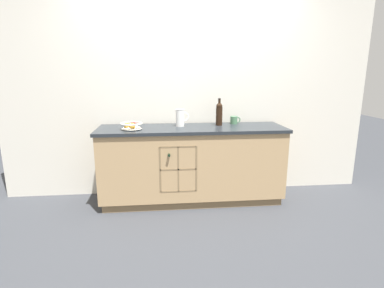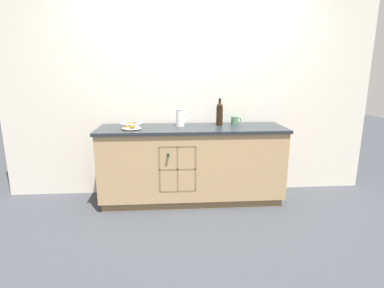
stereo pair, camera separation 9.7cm
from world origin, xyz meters
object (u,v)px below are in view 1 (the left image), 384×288
Objects in this scene: white_pitcher at (180,117)px; ceramic_mug at (234,120)px; fruit_bowl at (131,125)px; standing_wine_bottle at (219,113)px.

white_pitcher is 0.66m from ceramic_mug.
fruit_bowl is 0.76× the size of standing_wine_bottle.
fruit_bowl is 1.01m from standing_wine_bottle.
ceramic_mug is (0.65, 0.10, -0.06)m from white_pitcher.
standing_wine_bottle reaches higher than ceramic_mug.
standing_wine_bottle is (-0.20, -0.08, 0.09)m from ceramic_mug.
standing_wine_bottle is (0.45, 0.02, 0.04)m from white_pitcher.
ceramic_mug is at bearing 8.93° from white_pitcher.
fruit_bowl is at bearing -164.26° from white_pitcher.
ceramic_mug is at bearing 12.05° from fruit_bowl.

